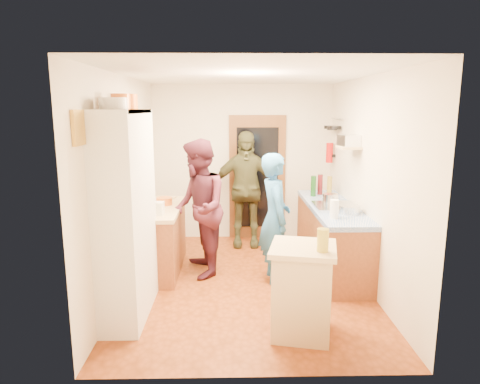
{
  "coord_description": "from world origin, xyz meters",
  "views": [
    {
      "loc": [
        -0.2,
        -5.21,
        2.21
      ],
      "look_at": [
        -0.08,
        0.15,
        1.16
      ],
      "focal_mm": 32.0,
      "sensor_mm": 36.0,
      "label": 1
    }
  ],
  "objects_px": {
    "hutch_body": "(127,215)",
    "person_hob": "(278,218)",
    "island_base": "(302,293)",
    "right_counter_base": "(331,239)",
    "person_left": "(200,208)",
    "person_back": "(246,189)"
  },
  "relations": [
    {
      "from": "hutch_body",
      "to": "island_base",
      "type": "distance_m",
      "value": 1.98
    },
    {
      "from": "right_counter_base",
      "to": "person_left",
      "type": "height_order",
      "value": "person_left"
    },
    {
      "from": "hutch_body",
      "to": "person_hob",
      "type": "xyz_separation_m",
      "value": [
        1.7,
        0.86,
        -0.27
      ]
    },
    {
      "from": "right_counter_base",
      "to": "person_hob",
      "type": "distance_m",
      "value": 1.01
    },
    {
      "from": "person_hob",
      "to": "person_left",
      "type": "height_order",
      "value": "person_left"
    },
    {
      "from": "person_hob",
      "to": "island_base",
      "type": "bearing_deg",
      "value": 178.24
    },
    {
      "from": "island_base",
      "to": "person_left",
      "type": "bearing_deg",
      "value": 124.04
    },
    {
      "from": "hutch_body",
      "to": "person_left",
      "type": "distance_m",
      "value": 1.34
    },
    {
      "from": "island_base",
      "to": "person_hob",
      "type": "height_order",
      "value": "person_hob"
    },
    {
      "from": "hutch_body",
      "to": "person_left",
      "type": "relative_size",
      "value": 1.2
    },
    {
      "from": "hutch_body",
      "to": "person_hob",
      "type": "relative_size",
      "value": 1.32
    },
    {
      "from": "island_base",
      "to": "person_left",
      "type": "height_order",
      "value": "person_left"
    },
    {
      "from": "hutch_body",
      "to": "right_counter_base",
      "type": "height_order",
      "value": "hutch_body"
    },
    {
      "from": "person_hob",
      "to": "person_back",
      "type": "distance_m",
      "value": 1.51
    },
    {
      "from": "hutch_body",
      "to": "island_base",
      "type": "height_order",
      "value": "hutch_body"
    },
    {
      "from": "hutch_body",
      "to": "person_hob",
      "type": "height_order",
      "value": "hutch_body"
    },
    {
      "from": "hutch_body",
      "to": "right_counter_base",
      "type": "distance_m",
      "value": 2.9
    },
    {
      "from": "island_base",
      "to": "person_left",
      "type": "xyz_separation_m",
      "value": [
        -1.1,
        1.63,
        0.48
      ]
    },
    {
      "from": "right_counter_base",
      "to": "person_left",
      "type": "bearing_deg",
      "value": -174.76
    },
    {
      "from": "person_hob",
      "to": "hutch_body",
      "type": "bearing_deg",
      "value": 110.81
    },
    {
      "from": "person_left",
      "to": "person_back",
      "type": "height_order",
      "value": "person_back"
    },
    {
      "from": "right_counter_base",
      "to": "person_hob",
      "type": "height_order",
      "value": "person_hob"
    }
  ]
}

